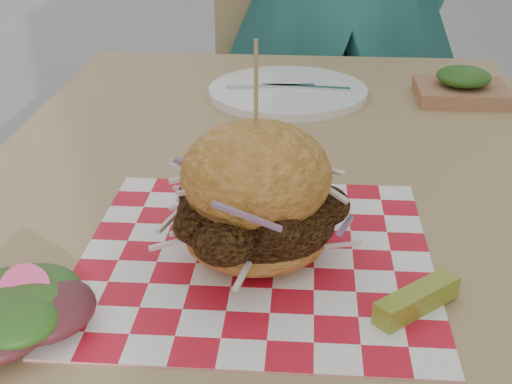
% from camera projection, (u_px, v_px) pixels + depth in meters
% --- Properties ---
extents(patio_table, '(0.80, 1.20, 0.75)m').
position_uv_depth(patio_table, '(278.00, 232.00, 0.95)').
color(patio_table, tan).
rests_on(patio_table, ground).
extents(patio_chair, '(0.44, 0.45, 0.95)m').
position_uv_depth(patio_chair, '(293.00, 99.00, 1.82)').
color(patio_chair, tan).
rests_on(patio_chair, ground).
extents(paper_liner, '(0.36, 0.36, 0.00)m').
position_uv_depth(paper_liner, '(256.00, 256.00, 0.74)').
color(paper_liner, red).
rests_on(paper_liner, patio_table).
extents(sandwich, '(0.20, 0.20, 0.23)m').
position_uv_depth(sandwich, '(256.00, 201.00, 0.71)').
color(sandwich, '#D4863C').
rests_on(sandwich, paper_liner).
extents(pickle_spear, '(0.09, 0.08, 0.02)m').
position_uv_depth(pickle_spear, '(417.00, 300.00, 0.65)').
color(pickle_spear, '#9EA12E').
rests_on(pickle_spear, paper_liner).
extents(side_salad, '(0.14, 0.14, 0.05)m').
position_uv_depth(side_salad, '(3.00, 320.00, 0.62)').
color(side_salad, '#3F1419').
rests_on(side_salad, patio_table).
extents(place_setting, '(0.27, 0.27, 0.02)m').
position_uv_depth(place_setting, '(288.00, 92.00, 1.21)').
color(place_setting, white).
rests_on(place_setting, patio_table).
extents(kraft_tray, '(0.15, 0.12, 0.06)m').
position_uv_depth(kraft_tray, '(462.00, 87.00, 1.19)').
color(kraft_tray, '#9D6847').
rests_on(kraft_tray, patio_table).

